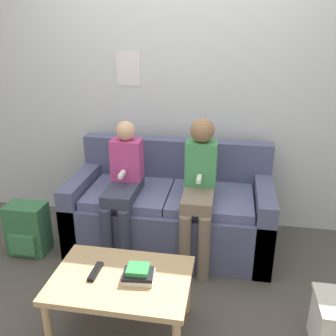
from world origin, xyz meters
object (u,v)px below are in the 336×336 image
Objects in this scene: person_right at (199,184)px; backpack at (28,229)px; couch at (171,212)px; coffee_table at (121,284)px; tv_remote at (96,272)px; person_left at (123,184)px.

person_right is 1.47m from backpack.
coffee_table is (-0.12, -1.05, 0.06)m from couch.
backpack reaches higher than tv_remote.
person_left reaches higher than couch.
tv_remote is (-0.53, -0.86, -0.23)m from person_right.
person_right reaches higher than couch.
person_right is (0.25, -0.18, 0.35)m from couch.
backpack reaches higher than coffee_table.
coffee_table is 0.75× the size of person_left.
person_right reaches higher than coffee_table.
couch is 3.82× the size of backpack.
coffee_table is at bearing -113.20° from person_right.
person_right is at bearing 66.80° from coffee_table.
couch is 2.03× the size of coffee_table.
coffee_table is 0.99m from person_right.
person_right is (0.60, 0.01, 0.04)m from person_left.
person_left is (-0.23, 0.86, 0.25)m from coffee_table.
coffee_table is at bearing -75.29° from person_left.
person_left is at bearing 10.46° from backpack.
person_right is 1.04m from tv_remote.
coffee_table is at bearing -35.02° from backpack.
couch is 0.51m from person_left.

